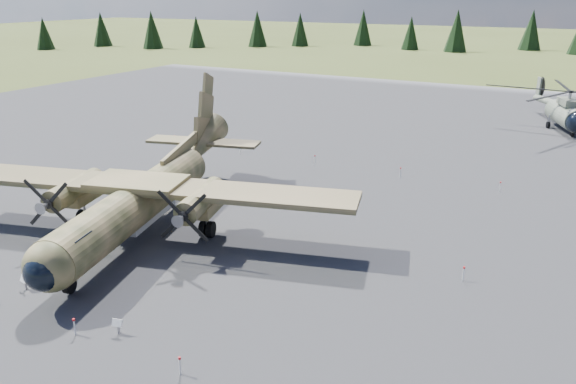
% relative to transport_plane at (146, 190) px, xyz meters
% --- Properties ---
extents(ground, '(500.00, 500.00, 0.00)m').
position_rel_transport_plane_xyz_m(ground, '(3.46, 2.32, -2.65)').
color(ground, '#4B5827').
rests_on(ground, ground).
extents(apron, '(120.00, 120.00, 0.04)m').
position_rel_transport_plane_xyz_m(apron, '(3.46, 12.32, -2.65)').
color(apron, '#5C5C61').
rests_on(apron, ground).
extents(transport_plane, '(27.75, 24.82, 9.23)m').
position_rel_transport_plane_xyz_m(transport_plane, '(0.00, 0.00, 0.00)').
color(transport_plane, '#3F4324').
rests_on(transport_plane, ground).
extents(helicopter_near, '(23.43, 23.43, 4.61)m').
position_rel_transport_plane_xyz_m(helicopter_near, '(22.51, 43.53, 0.62)').
color(helicopter_near, gray).
rests_on(helicopter_near, ground).
extents(info_placard_left, '(0.55, 0.31, 0.81)m').
position_rel_transport_plane_xyz_m(info_placard_left, '(-0.13, -9.45, -2.11)').
color(info_placard_left, gray).
rests_on(info_placard_left, ground).
extents(info_placard_right, '(0.52, 0.31, 0.76)m').
position_rel_transport_plane_xyz_m(info_placard_right, '(7.11, -10.20, -2.14)').
color(info_placard_right, gray).
rests_on(info_placard_right, ground).
extents(barrier_fence, '(33.12, 29.62, 0.85)m').
position_rel_transport_plane_xyz_m(barrier_fence, '(3.00, 2.24, -2.14)').
color(barrier_fence, silver).
rests_on(barrier_fence, ground).
extents(treeline, '(282.48, 290.64, 10.99)m').
position_rel_transport_plane_xyz_m(treeline, '(4.56, 8.79, 2.10)').
color(treeline, black).
rests_on(treeline, ground).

